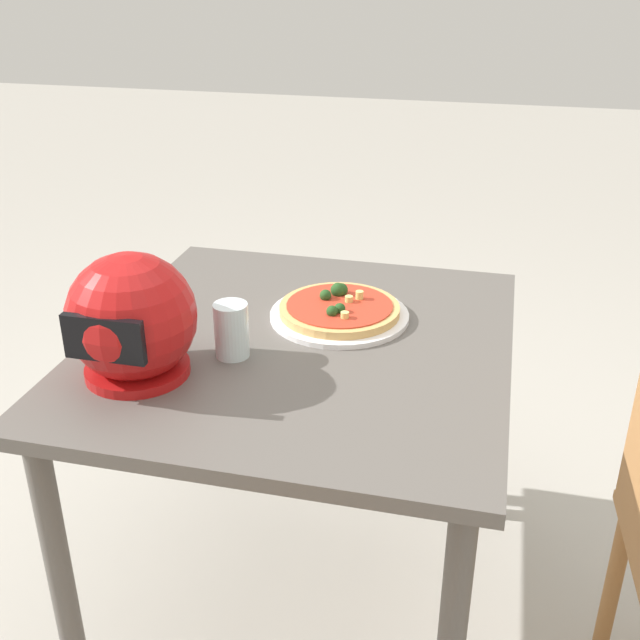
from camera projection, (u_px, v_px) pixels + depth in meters
name	position (u px, v px, depth m)	size (l,w,h in m)	color
ground_plane	(303.00, 592.00, 1.96)	(14.00, 14.00, 0.00)	#B2ADA3
dining_table	(300.00, 377.00, 1.68)	(0.88, 0.95, 0.72)	#5B5651
pizza_plate	(339.00, 315.00, 1.74)	(0.31, 0.31, 0.01)	white
pizza	(339.00, 308.00, 1.73)	(0.27, 0.27, 0.05)	tan
motorcycle_helmet	(132.00, 320.00, 1.46)	(0.25, 0.25, 0.25)	#B21414
drinking_glass	(231.00, 330.00, 1.55)	(0.07, 0.07, 0.11)	silver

